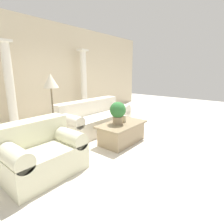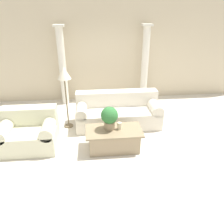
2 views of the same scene
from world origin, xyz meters
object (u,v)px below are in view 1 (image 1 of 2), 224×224
Objects in this scene: coffee_table at (122,133)px; floor_lamp at (51,85)px; sofa_long at (94,118)px; potted_plant at (118,111)px; loveseat at (40,151)px.

floor_lamp is (-1.07, 1.10, 1.10)m from coffee_table.
coffee_table is (-0.23, -1.13, -0.11)m from sofa_long.
potted_plant is 0.32× the size of floor_lamp.
coffee_table is at bearing -33.83° from potted_plant.
floor_lamp is at bearing 134.04° from coffee_table.
loveseat is 1.87m from coffee_table.
sofa_long is 4.25× the size of potted_plant.
potted_plant is at bearing -106.40° from sofa_long.
coffee_table is at bearing -101.45° from sofa_long.
sofa_long reaches higher than coffee_table.
floor_lamp is at bearing -178.75° from sofa_long.
sofa_long is 2.23m from loveseat.
potted_plant reaches higher than loveseat.
potted_plant is 1.55m from floor_lamp.
coffee_table is 0.53m from potted_plant.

